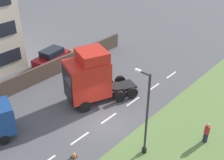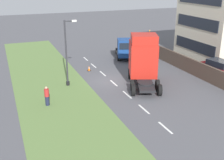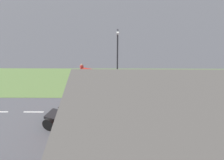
{
  "view_description": "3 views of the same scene",
  "coord_description": "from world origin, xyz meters",
  "views": [
    {
      "loc": [
        -12.3,
        12.55,
        14.53
      ],
      "look_at": [
        0.57,
        -1.71,
        2.98
      ],
      "focal_mm": 45.0,
      "sensor_mm": 36.0,
      "label": 1
    },
    {
      "loc": [
        -10.04,
        -25.05,
        9.99
      ],
      "look_at": [
        -1.18,
        -3.14,
        1.32
      ],
      "focal_mm": 45.0,
      "sensor_mm": 36.0,
      "label": 2
    },
    {
      "loc": [
        21.14,
        0.06,
        13.79
      ],
      "look_at": [
        -0.58,
        -0.07,
        2.94
      ],
      "focal_mm": 45.0,
      "sensor_mm": 36.0,
      "label": 3
    }
  ],
  "objects": [
    {
      "name": "ground_plane",
      "position": [
        0.0,
        0.0,
        0.0
      ],
      "size": [
        120.0,
        120.0,
        0.0
      ],
      "primitive_type": "plane",
      "color": "#515156",
      "rests_on": "ground"
    },
    {
      "name": "grass_verge",
      "position": [
        -6.0,
        0.0,
        0.01
      ],
      "size": [
        7.0,
        44.0,
        0.01
      ],
      "color": "#607F42",
      "rests_on": "ground"
    },
    {
      "name": "lane_markings",
      "position": [
        0.0,
        -0.7,
        0.0
      ],
      "size": [
        0.16,
        21.0,
        0.0
      ],
      "color": "white",
      "rests_on": "ground"
    },
    {
      "name": "lorry_cab",
      "position": [
        2.83,
        -1.41,
        2.45
      ],
      "size": [
        4.67,
        6.61,
        5.04
      ],
      "rotation": [
        0.0,
        0.0,
        -0.38
      ],
      "color": "black",
      "rests_on": "ground"
    },
    {
      "name": "flatbed_truck",
      "position": [
        4.68,
        6.66,
        1.45
      ],
      "size": [
        3.89,
        6.12,
        2.76
      ],
      "rotation": [
        0.0,
        0.0,
        2.81
      ],
      "color": "navy",
      "rests_on": "ground"
    },
    {
      "name": "lamp_post",
      "position": [
        -4.33,
        0.43,
        2.89
      ],
      "size": [
        1.29,
        0.34,
        6.33
      ],
      "color": "black",
      "rests_on": "ground"
    },
    {
      "name": "pedestrian",
      "position": [
        -7.07,
        -3.44,
        0.81
      ],
      "size": [
        0.39,
        0.39,
        1.67
      ],
      "color": "#1E233D",
      "rests_on": "ground"
    },
    {
      "name": "traffic_cone_lead",
      "position": [
        -1.09,
        4.03,
        0.28
      ],
      "size": [
        0.36,
        0.36,
        0.58
      ],
      "color": "black",
      "rests_on": "ground"
    }
  ]
}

